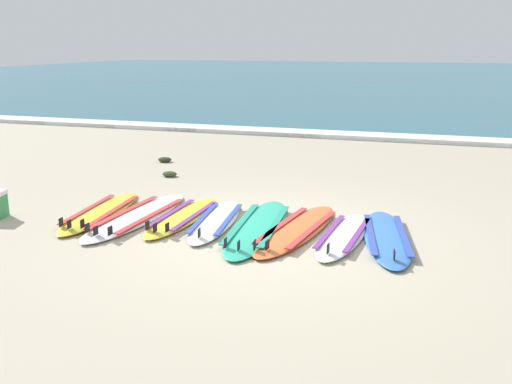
{
  "coord_description": "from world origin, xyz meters",
  "views": [
    {
      "loc": [
        1.95,
        -6.56,
        2.36
      ],
      "look_at": [
        -0.49,
        1.13,
        0.25
      ],
      "focal_mm": 39.91,
      "sensor_mm": 36.0,
      "label": 1
    }
  ],
  "objects_px": {
    "surfboard_3": "(216,221)",
    "surfboard_1": "(138,216)",
    "surfboard_4": "(257,227)",
    "surfboard_7": "(387,237)",
    "surfboard_2": "(183,217)",
    "surfboard_5": "(297,229)",
    "surfboard_0": "(101,212)",
    "surfboard_6": "(343,235)"
  },
  "relations": [
    {
      "from": "surfboard_3",
      "to": "surfboard_1",
      "type": "bearing_deg",
      "value": -173.43
    },
    {
      "from": "surfboard_3",
      "to": "surfboard_4",
      "type": "height_order",
      "value": "same"
    },
    {
      "from": "surfboard_4",
      "to": "surfboard_7",
      "type": "bearing_deg",
      "value": 3.49
    },
    {
      "from": "surfboard_2",
      "to": "surfboard_3",
      "type": "height_order",
      "value": "same"
    },
    {
      "from": "surfboard_5",
      "to": "surfboard_3",
      "type": "bearing_deg",
      "value": 178.88
    },
    {
      "from": "surfboard_2",
      "to": "surfboard_4",
      "type": "relative_size",
      "value": 0.8
    },
    {
      "from": "surfboard_0",
      "to": "surfboard_2",
      "type": "bearing_deg",
      "value": 6.79
    },
    {
      "from": "surfboard_0",
      "to": "surfboard_2",
      "type": "xyz_separation_m",
      "value": [
        1.2,
        0.14,
        0.0
      ]
    },
    {
      "from": "surfboard_0",
      "to": "surfboard_1",
      "type": "relative_size",
      "value": 0.9
    },
    {
      "from": "surfboard_3",
      "to": "surfboard_5",
      "type": "height_order",
      "value": "same"
    },
    {
      "from": "surfboard_3",
      "to": "surfboard_5",
      "type": "distance_m",
      "value": 1.13
    },
    {
      "from": "surfboard_1",
      "to": "surfboard_4",
      "type": "relative_size",
      "value": 0.97
    },
    {
      "from": "surfboard_0",
      "to": "surfboard_4",
      "type": "distance_m",
      "value": 2.33
    },
    {
      "from": "surfboard_0",
      "to": "surfboard_7",
      "type": "relative_size",
      "value": 0.98
    },
    {
      "from": "surfboard_5",
      "to": "surfboard_6",
      "type": "height_order",
      "value": "same"
    },
    {
      "from": "surfboard_5",
      "to": "surfboard_7",
      "type": "height_order",
      "value": "same"
    },
    {
      "from": "surfboard_5",
      "to": "surfboard_2",
      "type": "bearing_deg",
      "value": 178.22
    },
    {
      "from": "surfboard_0",
      "to": "surfboard_2",
      "type": "height_order",
      "value": "same"
    },
    {
      "from": "surfboard_1",
      "to": "surfboard_6",
      "type": "bearing_deg",
      "value": 0.94
    },
    {
      "from": "surfboard_5",
      "to": "surfboard_4",
      "type": "bearing_deg",
      "value": -173.98
    },
    {
      "from": "surfboard_3",
      "to": "surfboard_2",
      "type": "bearing_deg",
      "value": 176.74
    },
    {
      "from": "surfboard_3",
      "to": "surfboard_5",
      "type": "relative_size",
      "value": 0.85
    },
    {
      "from": "surfboard_2",
      "to": "surfboard_6",
      "type": "xyz_separation_m",
      "value": [
        2.25,
        -0.11,
        -0.0
      ]
    },
    {
      "from": "surfboard_0",
      "to": "surfboard_5",
      "type": "height_order",
      "value": "same"
    },
    {
      "from": "surfboard_0",
      "to": "surfboard_7",
      "type": "xyz_separation_m",
      "value": [
        3.98,
        0.14,
        -0.0
      ]
    },
    {
      "from": "surfboard_0",
      "to": "surfboard_2",
      "type": "relative_size",
      "value": 1.1
    },
    {
      "from": "surfboard_0",
      "to": "surfboard_1",
      "type": "height_order",
      "value": "same"
    },
    {
      "from": "surfboard_6",
      "to": "surfboard_7",
      "type": "xyz_separation_m",
      "value": [
        0.52,
        0.11,
        -0.0
      ]
    },
    {
      "from": "surfboard_4",
      "to": "surfboard_5",
      "type": "bearing_deg",
      "value": 6.02
    },
    {
      "from": "surfboard_0",
      "to": "surfboard_6",
      "type": "relative_size",
      "value": 1.12
    },
    {
      "from": "surfboard_5",
      "to": "surfboard_7",
      "type": "relative_size",
      "value": 1.06
    },
    {
      "from": "surfboard_0",
      "to": "surfboard_3",
      "type": "height_order",
      "value": "same"
    },
    {
      "from": "surfboard_1",
      "to": "surfboard_6",
      "type": "distance_m",
      "value": 2.86
    },
    {
      "from": "surfboard_2",
      "to": "surfboard_7",
      "type": "bearing_deg",
      "value": -0.1
    },
    {
      "from": "surfboard_2",
      "to": "surfboard_3",
      "type": "distance_m",
      "value": 0.5
    },
    {
      "from": "surfboard_5",
      "to": "surfboard_7",
      "type": "bearing_deg",
      "value": 2.33
    },
    {
      "from": "surfboard_3",
      "to": "surfboard_7",
      "type": "bearing_deg",
      "value": 0.61
    },
    {
      "from": "surfboard_2",
      "to": "surfboard_5",
      "type": "distance_m",
      "value": 1.64
    },
    {
      "from": "surfboard_4",
      "to": "surfboard_1",
      "type": "bearing_deg",
      "value": -178.29
    },
    {
      "from": "surfboard_6",
      "to": "surfboard_7",
      "type": "height_order",
      "value": "same"
    },
    {
      "from": "surfboard_2",
      "to": "surfboard_5",
      "type": "bearing_deg",
      "value": -1.78
    },
    {
      "from": "surfboard_0",
      "to": "surfboard_6",
      "type": "xyz_separation_m",
      "value": [
        3.45,
        0.03,
        -0.0
      ]
    }
  ]
}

